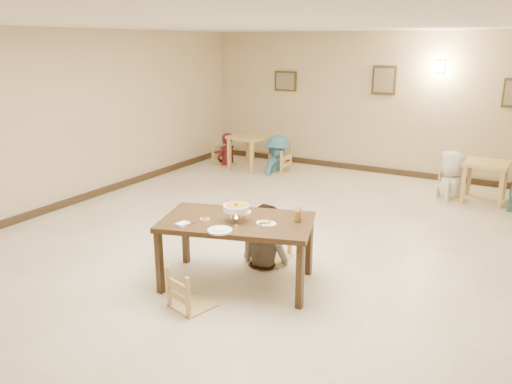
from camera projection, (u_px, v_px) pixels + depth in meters
The scene contains 28 objects.
floor at pixel (268, 249), 6.94m from camera, with size 10.00×10.00×0.00m, color beige.
ceiling at pixel (269, 22), 6.08m from camera, with size 10.00×10.00×0.00m, color white.
wall_back at pixel (378, 104), 10.68m from camera, with size 10.00×10.00×0.00m, color beige.
wall_left at pixel (59, 120), 8.39m from camera, with size 10.00×10.00×0.00m, color beige.
baseboard_back at pixel (373, 169), 11.07m from camera, with size 8.00×0.06×0.12m, color #332517.
baseboard_left at pixel (69, 202), 8.79m from camera, with size 0.06×10.00×0.12m, color #332517.
picture_a at pixel (285, 81), 11.57m from camera, with size 0.55×0.04×0.45m.
picture_b at pixel (384, 80), 10.45m from camera, with size 0.50×0.04×0.60m.
wall_sconce at pixel (440, 67), 9.85m from camera, with size 0.16×0.05×0.22m, color #FFD88C.
main_table at pixel (237, 226), 5.75m from camera, with size 1.92×1.42×0.80m.
chair_far at pixel (270, 224), 6.47m from camera, with size 0.47×0.47×1.01m.
chair_near at pixel (192, 270), 5.31m from camera, with size 0.41×0.41×0.87m.
main_diner at pixel (266, 204), 6.30m from camera, with size 0.77×0.60×1.59m, color gray.
curry_warmer at pixel (236, 208), 5.64m from camera, with size 0.33×0.30×0.27m.
rice_plate_far at pixel (239, 211), 5.97m from camera, with size 0.30×0.30×0.07m.
rice_plate_near at pixel (220, 230), 5.37m from camera, with size 0.27×0.27×0.06m.
fried_plate at pixel (266, 223), 5.56m from camera, with size 0.24×0.24×0.05m.
chili_dish at pixel (205, 219), 5.71m from camera, with size 0.11×0.11×0.02m.
napkin_cutlery at pixel (183, 224), 5.55m from camera, with size 0.16×0.22×0.03m.
drink_glass at pixel (298, 215), 5.64m from camera, with size 0.08×0.08×0.16m.
bg_table_left at pixel (250, 142), 11.12m from camera, with size 0.89×0.89×0.78m.
bg_table_right at pixel (486, 169), 8.88m from camera, with size 0.76×0.76×0.73m.
bg_chair_ll at pixel (226, 143), 11.51m from camera, with size 0.51×0.51×1.09m.
bg_chair_lr at pixel (278, 150), 10.89m from camera, with size 0.48×0.48×1.02m.
bg_chair_rl at pixel (451, 173), 9.20m from camera, with size 0.42×0.42×0.89m.
bg_diner_a at pixel (226, 133), 11.44m from camera, with size 0.56×0.37×1.54m, color #56131D.
bg_diner_b at pixel (278, 135), 10.80m from camera, with size 1.07×0.62×1.66m, color teal.
bg_diner_c at pixel (454, 151), 9.08m from camera, with size 0.85×0.55×1.73m, color silver.
Camera 1 is at (3.02, -5.67, 2.75)m, focal length 35.00 mm.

